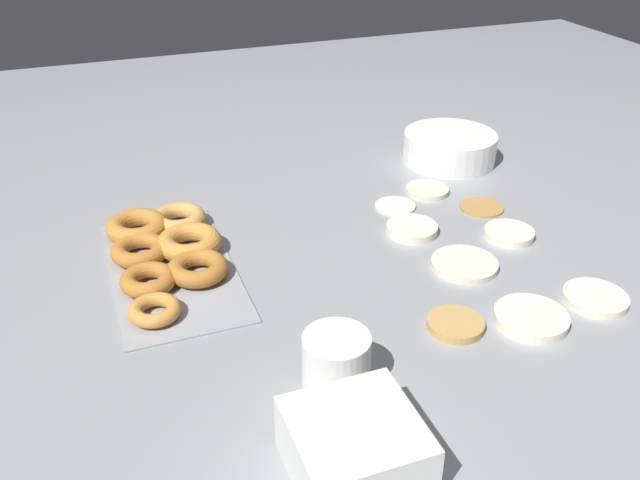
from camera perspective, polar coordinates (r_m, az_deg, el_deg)
The scene contains 14 objects.
ground_plane at distance 1.17m, azimuth 6.55°, elevation -1.97°, with size 3.00×3.00×0.00m, color gray.
pancake_0 at distance 1.18m, azimuth 12.07°, elevation -2.01°, with size 0.11×0.11×0.01m, color beige.
pancake_1 at distance 1.35m, azimuth 6.36°, elevation 2.95°, with size 0.08×0.08×0.01m, color silver.
pancake_2 at distance 1.03m, azimuth 11.48°, elevation -6.93°, with size 0.09×0.09×0.01m, color tan.
pancake_3 at distance 1.07m, azimuth 17.35°, elevation -6.30°, with size 0.11×0.11×0.02m, color silver.
pancake_4 at distance 1.27m, azimuth 7.75°, elevation 0.93°, with size 0.09×0.09×0.02m, color silver.
pancake_5 at distance 1.15m, azimuth 22.17°, elevation -4.55°, with size 0.10×0.10×0.01m, color silver.
pancake_6 at distance 1.42m, azimuth 9.02°, elevation 4.16°, with size 0.09×0.09×0.01m, color beige.
pancake_7 at distance 1.29m, azimuth 15.63°, elevation 0.53°, with size 0.09×0.09×0.01m, color silver.
pancake_8 at distance 1.38m, azimuth 13.45°, elevation 2.77°, with size 0.09×0.09×0.01m, color #B27F42.
donut_tray at distance 1.19m, azimuth -12.80°, elevation -0.93°, with size 0.39×0.20×0.04m.
batter_bowl at distance 1.57m, azimuth 10.85°, elevation 7.67°, with size 0.21×0.21×0.07m.
container_stack at distance 0.79m, azimuth 2.91°, elevation -17.03°, with size 0.14×0.14×0.07m.
paper_cup at distance 0.89m, azimuth 1.38°, elevation -10.30°, with size 0.09×0.09×0.08m.
Camera 1 is at (0.88, -0.47, 0.62)m, focal length 38.00 mm.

